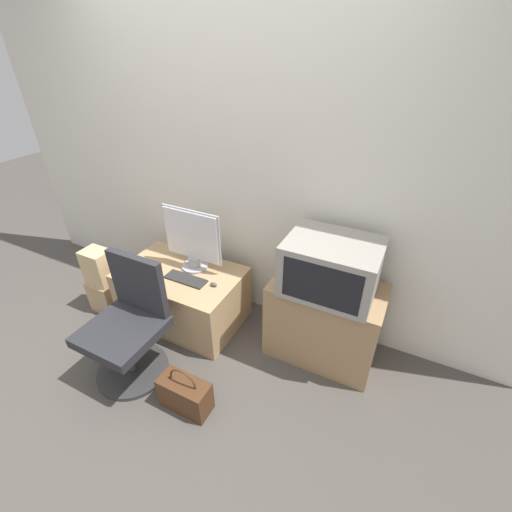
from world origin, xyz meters
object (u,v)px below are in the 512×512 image
crt_tv (331,267)px  handbag (185,394)px  main_monitor (192,241)px  office_chair (129,328)px  cardboard_box_lower (107,294)px  book (98,328)px  keyboard (186,279)px  mouse (214,284)px

crt_tv → handbag: crt_tv is taller
main_monitor → handbag: size_ratio=1.48×
crt_tv → office_chair: crt_tv is taller
cardboard_box_lower → book: 0.31m
keyboard → cardboard_box_lower: size_ratio=1.19×
office_chair → mouse: bearing=59.2°
crt_tv → handbag: (-0.63, -0.80, -0.67)m
handbag → mouse: bearing=105.2°
handbag → keyboard: bearing=123.2°
keyboard → office_chair: (-0.09, -0.52, -0.10)m
keyboard → cardboard_box_lower: (-0.78, -0.14, -0.33)m
book → main_monitor: bearing=42.3°
crt_tv → book: size_ratio=2.44×
cardboard_box_lower → crt_tv: bearing=10.0°
office_chair → book: 0.68m
crt_tv → office_chair: (-1.13, -0.69, -0.41)m
keyboard → book: (-0.65, -0.39, -0.46)m
handbag → book: bearing=167.6°
keyboard → cardboard_box_lower: keyboard is taller
main_monitor → crt_tv: (1.07, 0.01, 0.08)m
main_monitor → handbag: main_monitor is taller
main_monitor → office_chair: main_monitor is taller
keyboard → office_chair: office_chair is taller
mouse → office_chair: size_ratio=0.06×
main_monitor → office_chair: bearing=-94.9°
handbag → crt_tv: bearing=51.9°
cardboard_box_lower → handbag: 1.28m
mouse → cardboard_box_lower: bearing=-170.5°
cardboard_box_lower → handbag: (1.18, -0.48, -0.02)m
keyboard → mouse: bearing=7.3°
handbag → book: (-1.06, 0.23, -0.11)m
mouse → book: bearing=-154.7°
main_monitor → cardboard_box_lower: size_ratio=1.79×
main_monitor → mouse: main_monitor is taller
handbag → main_monitor: bearing=119.1°
mouse → book: size_ratio=0.23×
main_monitor → book: size_ratio=2.10×
mouse → main_monitor: bearing=151.5°
cardboard_box_lower → book: (0.12, -0.25, -0.13)m
mouse → crt_tv: size_ratio=0.09×
office_chair → book: bearing=167.2°
main_monitor → keyboard: 0.30m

